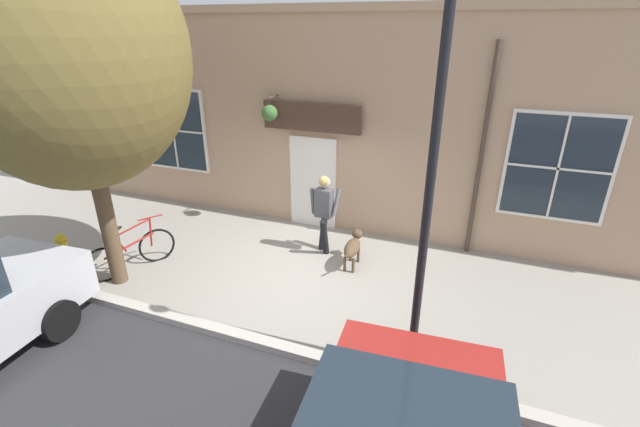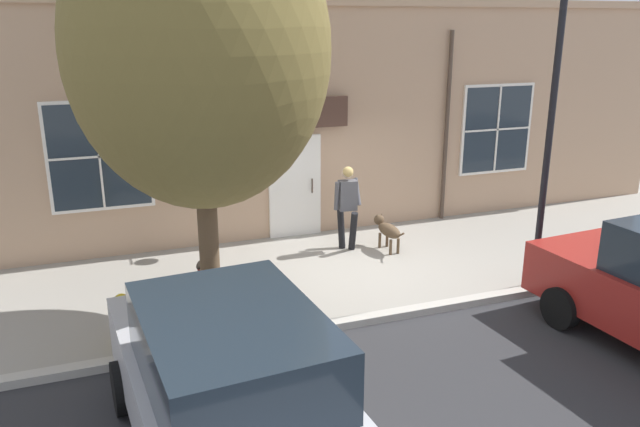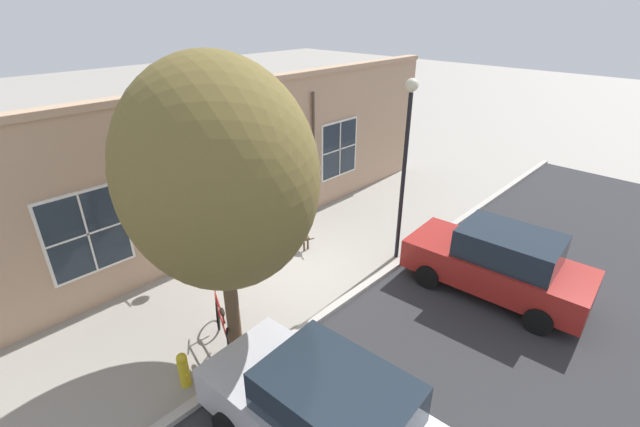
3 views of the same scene
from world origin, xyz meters
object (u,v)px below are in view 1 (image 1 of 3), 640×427
at_px(street_tree_by_curb, 67,65).
at_px(fire_hydrant, 64,252).
at_px(pedestrian_walking, 324,207).
at_px(dog_on_leash, 353,246).
at_px(leaning_bicycle, 131,252).
at_px(street_lamp, 435,137).

distance_m(street_tree_by_curb, fire_hydrant, 3.60).
relative_size(pedestrian_walking, dog_on_leash, 1.48).
relative_size(leaning_bicycle, street_lamp, 0.32).
bearing_deg(street_tree_by_curb, dog_on_leash, 119.44).
distance_m(pedestrian_walking, dog_on_leash, 0.98).
bearing_deg(street_tree_by_curb, fire_hydrant, -90.81).
bearing_deg(street_tree_by_curb, street_lamp, 87.54).
distance_m(leaning_bicycle, fire_hydrant, 1.28).
distance_m(pedestrian_walking, street_tree_by_curb, 4.90).
relative_size(leaning_bicycle, fire_hydrant, 2.05).
xyz_separation_m(street_tree_by_curb, leaning_bicycle, (-0.47, -0.01, -3.41)).
distance_m(leaning_bicycle, street_lamp, 6.19).
height_order(pedestrian_walking, street_lamp, street_lamp).
bearing_deg(pedestrian_walking, dog_on_leash, 65.98).
bearing_deg(leaning_bicycle, dog_on_leash, 113.76).
height_order(dog_on_leash, street_lamp, street_lamp).
height_order(pedestrian_walking, dog_on_leash, pedestrian_walking).
bearing_deg(street_lamp, dog_on_leash, -146.98).
relative_size(street_lamp, fire_hydrant, 6.46).
height_order(street_lamp, fire_hydrant, street_lamp).
height_order(pedestrian_walking, fire_hydrant, pedestrian_walking).
height_order(street_tree_by_curb, street_lamp, street_tree_by_curb).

